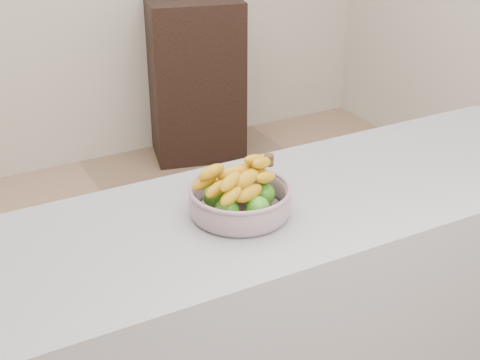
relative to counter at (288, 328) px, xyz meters
name	(u,v)px	position (x,y,z in m)	size (l,w,h in m)	color
ground	(224,355)	(0.00, 0.44, -0.45)	(4.00, 4.00, 0.00)	tan
counter	(288,328)	(0.00, 0.00, 0.00)	(2.00, 0.60, 0.90)	#96979E
cabinet	(196,79)	(0.72, 2.22, 0.04)	(0.54, 0.43, 0.97)	black
fruit_bowl	(240,198)	(-0.17, 0.00, 0.50)	(0.27, 0.27, 0.14)	#A5B4C7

